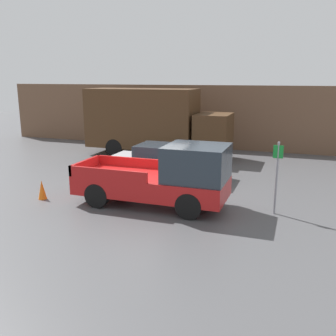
% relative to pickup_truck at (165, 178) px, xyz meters
% --- Properties ---
extents(ground_plane, '(60.00, 60.00, 0.00)m').
position_rel_pickup_truck_xyz_m(ground_plane, '(-0.98, 0.83, -0.99)').
color(ground_plane, '#4C4C4F').
extents(building_wall, '(28.00, 0.15, 3.74)m').
position_rel_pickup_truck_xyz_m(building_wall, '(-0.98, 10.81, 0.88)').
color(building_wall, brown).
rests_on(building_wall, ground).
extents(pickup_truck, '(5.07, 1.96, 2.12)m').
position_rel_pickup_truck_xyz_m(pickup_truck, '(0.00, 0.00, 0.00)').
color(pickup_truck, red).
rests_on(pickup_truck, ground).
extents(car, '(4.87, 1.92, 1.42)m').
position_rel_pickup_truck_xyz_m(car, '(-1.17, 3.41, -0.25)').
color(car, silver).
rests_on(car, ground).
extents(delivery_truck, '(7.79, 2.33, 3.60)m').
position_rel_pickup_truck_xyz_m(delivery_truck, '(-3.51, 7.66, 0.92)').
color(delivery_truck, '#472D19').
rests_on(delivery_truck, ground).
extents(parking_sign, '(0.30, 0.07, 2.29)m').
position_rel_pickup_truck_xyz_m(parking_sign, '(3.47, 0.48, 0.30)').
color(parking_sign, gray).
rests_on(parking_sign, ground).
extents(newspaper_box, '(0.45, 0.40, 1.07)m').
position_rel_pickup_truck_xyz_m(newspaper_box, '(-5.25, 10.49, -0.46)').
color(newspaper_box, gold).
rests_on(newspaper_box, ground).
extents(traffic_cone, '(0.30, 0.30, 0.67)m').
position_rel_pickup_truck_xyz_m(traffic_cone, '(-4.36, -0.73, -0.65)').
color(traffic_cone, orange).
rests_on(traffic_cone, ground).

